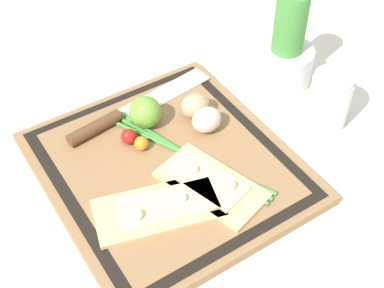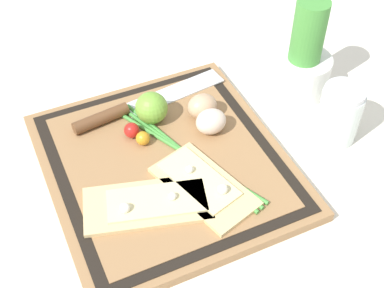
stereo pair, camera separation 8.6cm
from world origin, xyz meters
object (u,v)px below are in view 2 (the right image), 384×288
Objects in this scene: pizza_slice_far at (203,185)px; lime at (151,108)px; cherry_tomato_yellow at (143,138)px; pizza_slice_near at (149,203)px; egg_pink at (211,121)px; herb_pot at (303,61)px; cherry_tomato_red at (132,130)px; egg_brown at (202,106)px; sauce_jar at (339,117)px; knife at (126,110)px.

pizza_slice_far is 0.18m from lime.
pizza_slice_far and cherry_tomato_yellow have the same top height.
pizza_slice_near and cherry_tomato_yellow have the same top height.
pizza_slice_far is at bearing -31.38° from egg_pink.
herb_pot is at bearing 103.47° from egg_pink.
cherry_tomato_yellow is (0.02, 0.01, -0.00)m from cherry_tomato_red.
egg_brown is at bearing 175.50° from egg_pink.
cherry_tomato_red is at bearing -109.35° from egg_pink.
sauce_jar is (0.13, 0.33, 0.01)m from cherry_tomato_red.
knife is at bearing -134.91° from lime.
egg_brown is 1.99× the size of cherry_tomato_red.
egg_brown is at bearing 132.92° from pizza_slice_near.
sauce_jar is at bearing 62.03° from lime.
egg_pink is at bearing -4.50° from egg_brown.
cherry_tomato_red is 0.25× the size of sauce_jar.
cherry_tomato_yellow is at bearing 23.63° from cherry_tomato_red.
cherry_tomato_red is 0.35m from sauce_jar.
egg_brown is 0.94× the size of lime.
egg_brown is (0.06, 0.12, 0.01)m from knife.
egg_pink is 0.12m from cherry_tomato_yellow.
cherry_tomato_red is at bearing -88.90° from herb_pot.
egg_pink is at bearing 70.65° from cherry_tomato_red.
sauce_jar reaches higher than egg_pink.
pizza_slice_near is at bearing -47.08° from egg_brown.
herb_pot is at bearing 92.85° from egg_brown.
cherry_tomato_yellow is at bearing -80.29° from egg_brown.
lime is (-0.17, 0.07, 0.02)m from pizza_slice_near.
pizza_slice_far is at bearing 89.27° from pizza_slice_near.
lime is 0.30× the size of herb_pot.
lime is (-0.03, -0.08, 0.01)m from egg_brown.
cherry_tomato_red is at bearing -63.37° from lime.
lime is at bearing -107.67° from egg_brown.
sauce_jar reaches higher than cherry_tomato_red.
herb_pot reaches higher than pizza_slice_near.
knife is 0.06m from cherry_tomato_red.
knife is at bearing -131.43° from egg_pink.
herb_pot reaches higher than sauce_jar.
pizza_slice_near is 0.70× the size of knife.
egg_brown reaches higher than cherry_tomato_red.
lime reaches higher than cherry_tomato_yellow.
pizza_slice_far is 0.16m from egg_brown.
egg_brown is at bearing 62.50° from knife.
lime is at bearing 143.41° from cherry_tomato_yellow.
cherry_tomato_yellow is (0.05, -0.03, -0.02)m from lime.
herb_pot reaches higher than knife.
lime reaches higher than knife.
herb_pot is (-0.01, 0.34, 0.03)m from cherry_tomato_red.
pizza_slice_far reaches higher than knife.
sauce_jar is at bearing 59.74° from knife.
pizza_slice_far is 3.34× the size of lime.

